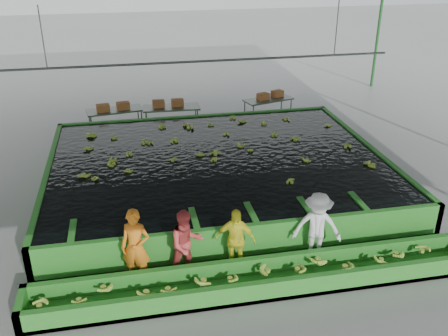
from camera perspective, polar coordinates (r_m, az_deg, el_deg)
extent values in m
plane|color=gray|center=(14.10, 0.41, -4.53)|extent=(80.00, 80.00, 0.00)
cube|color=gray|center=(12.41, 0.48, 15.96)|extent=(20.00, 22.00, 0.04)
cube|color=black|center=(15.03, -0.76, 1.07)|extent=(9.70, 7.70, 0.00)
cylinder|color=#59605B|center=(17.63, -2.98, 12.07)|extent=(0.08, 0.08, 14.00)
cylinder|color=#59605B|center=(17.42, -20.04, 13.84)|extent=(0.04, 0.04, 2.00)
cylinder|color=#59605B|center=(18.82, 12.76, 15.45)|extent=(0.04, 0.04, 2.00)
imported|color=orange|center=(11.02, -10.07, -8.87)|extent=(0.75, 0.61, 1.77)
imported|color=#D14342|center=(11.11, -4.31, -8.64)|extent=(0.92, 0.80, 1.63)
imported|color=#FBF72E|center=(11.29, 1.29, -8.21)|extent=(0.99, 0.67, 1.56)
imported|color=white|center=(11.75, 10.59, -6.67)|extent=(1.27, 0.97, 1.73)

